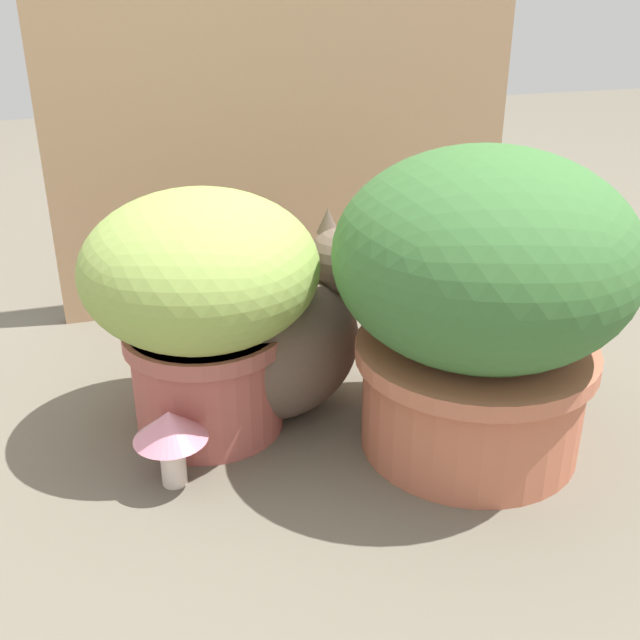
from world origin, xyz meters
name	(u,v)px	position (x,y,z in m)	size (l,w,h in m)	color
ground_plane	(342,445)	(0.00, 0.00, 0.00)	(6.00, 6.00, 0.00)	#645D4F
cardboard_backdrop	(288,59)	(0.08, 0.58, 0.49)	(0.94, 0.03, 0.98)	tan
grass_planter	(202,298)	(-0.18, 0.12, 0.21)	(0.34, 0.34, 0.37)	#B65B52
leafy_planter	(481,296)	(0.18, -0.05, 0.24)	(0.41, 0.41, 0.44)	#BD684C
cat	(295,339)	(-0.03, 0.13, 0.12)	(0.39, 0.26, 0.32)	brown
mushroom_ornament_pink	(170,431)	(-0.25, -0.02, 0.08)	(0.10, 0.10, 0.11)	silver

